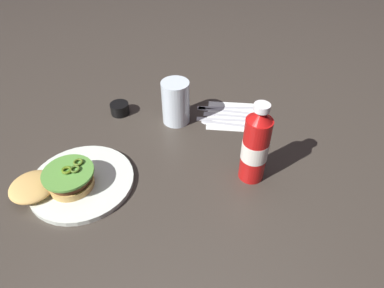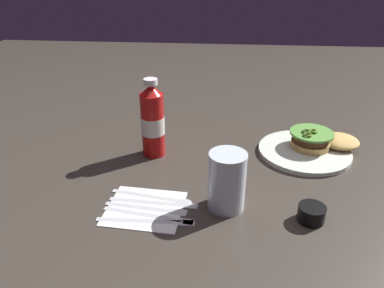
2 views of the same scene
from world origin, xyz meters
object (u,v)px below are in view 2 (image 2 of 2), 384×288
(ketchup_bottle, at_px, (153,121))
(napkin, at_px, (145,208))
(burger_sandwich, at_px, (322,140))
(dinner_plate, at_px, (304,152))
(butter_knife, at_px, (159,202))
(condiment_cup, at_px, (311,213))
(fork_utensil, at_px, (153,208))
(table_knife, at_px, (152,220))
(spoon_utensil, at_px, (162,197))
(steak_knife, at_px, (153,215))
(water_glass, at_px, (227,181))

(ketchup_bottle, distance_m, napkin, 0.27)
(burger_sandwich, relative_size, napkin, 1.21)
(dinner_plate, bearing_deg, butter_knife, -143.90)
(condiment_cup, bearing_deg, napkin, 178.63)
(butter_knife, bearing_deg, fork_utensil, -111.42)
(table_knife, height_order, fork_utensil, same)
(table_knife, relative_size, spoon_utensil, 1.09)
(dinner_plate, relative_size, steak_knife, 1.26)
(condiment_cup, distance_m, table_knife, 0.33)
(table_knife, bearing_deg, ketchup_bottle, 99.19)
(ketchup_bottle, relative_size, spoon_utensil, 1.14)
(napkin, xyz_separation_m, steak_knife, (0.02, -0.03, 0.00))
(condiment_cup, height_order, napkin, condiment_cup)
(water_glass, height_order, table_knife, water_glass)
(dinner_plate, distance_m, napkin, 0.48)
(dinner_plate, distance_m, fork_utensil, 0.47)
(ketchup_bottle, relative_size, fork_utensil, 1.16)
(burger_sandwich, xyz_separation_m, butter_knife, (-0.41, -0.29, -0.03))
(dinner_plate, bearing_deg, burger_sandwich, 26.45)
(spoon_utensil, bearing_deg, ketchup_bottle, 105.08)
(condiment_cup, bearing_deg, dinner_plate, 82.52)
(dinner_plate, bearing_deg, table_knife, -138.22)
(water_glass, relative_size, napkin, 0.80)
(ketchup_bottle, bearing_deg, table_knife, -80.81)
(butter_knife, bearing_deg, water_glass, 1.52)
(butter_knife, bearing_deg, condiment_cup, -5.08)
(water_glass, relative_size, butter_knife, 0.65)
(ketchup_bottle, height_order, butter_knife, ketchup_bottle)
(table_knife, height_order, steak_knife, same)
(condiment_cup, bearing_deg, table_knife, -173.98)
(condiment_cup, relative_size, napkin, 0.35)
(condiment_cup, height_order, fork_utensil, condiment_cup)
(steak_knife, distance_m, spoon_utensil, 0.07)
(burger_sandwich, height_order, fork_utensil, burger_sandwich)
(dinner_plate, distance_m, table_knife, 0.49)
(dinner_plate, distance_m, burger_sandwich, 0.06)
(napkin, bearing_deg, fork_utensil, -6.12)
(table_knife, bearing_deg, water_glass, 23.86)
(ketchup_bottle, relative_size, table_knife, 1.04)
(fork_utensil, bearing_deg, spoon_utensil, 71.45)
(dinner_plate, bearing_deg, condiment_cup, -97.48)
(ketchup_bottle, bearing_deg, steak_knife, -80.08)
(water_glass, distance_m, condiment_cup, 0.18)
(spoon_utensil, bearing_deg, steak_knife, -97.47)
(table_knife, bearing_deg, dinner_plate, 41.78)
(table_knife, xyz_separation_m, spoon_utensil, (0.01, 0.08, 0.00))
(napkin, bearing_deg, steak_knife, -47.56)
(butter_knife, xyz_separation_m, spoon_utensil, (0.00, 0.02, 0.00))
(fork_utensil, relative_size, spoon_utensil, 0.98)
(water_glass, xyz_separation_m, butter_knife, (-0.15, -0.00, -0.06))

